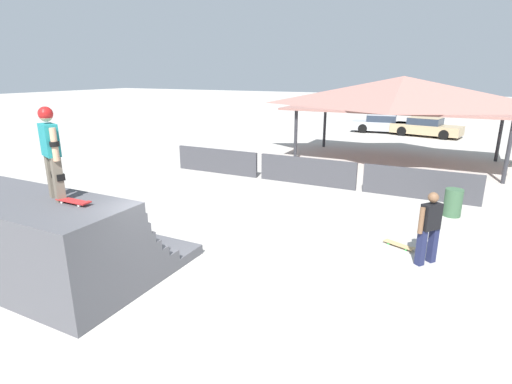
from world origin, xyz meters
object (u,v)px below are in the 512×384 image
(bystander_walking, at_px, (430,225))
(parked_car_tan, at_px, (426,127))
(skateboard_on_ground, at_px, (400,245))
(skateboard_on_deck, at_px, (74,201))
(skater_on_deck, at_px, (51,147))
(parked_car_silver, at_px, (382,124))
(trash_bin, at_px, (453,203))

(bystander_walking, relative_size, parked_car_tan, 0.36)
(bystander_walking, bearing_deg, skateboard_on_ground, -98.43)
(skateboard_on_deck, distance_m, bystander_walking, 7.49)
(skater_on_deck, height_order, skateboard_on_ground, skater_on_deck)
(skateboard_on_ground, relative_size, parked_car_tan, 0.17)
(bystander_walking, xyz_separation_m, parked_car_silver, (-4.70, 21.05, -0.35))
(skater_on_deck, relative_size, trash_bin, 2.10)
(bystander_walking, relative_size, parked_car_silver, 0.38)
(parked_car_silver, bearing_deg, skateboard_on_deck, -99.24)
(skateboard_on_deck, bearing_deg, parked_car_silver, 87.41)
(skater_on_deck, bearing_deg, parked_car_tan, 100.33)
(parked_car_tan, bearing_deg, trash_bin, -71.03)
(skater_on_deck, xyz_separation_m, skateboard_on_ground, (5.89, 4.99, -2.82))
(trash_bin, bearing_deg, skateboard_on_deck, -128.03)
(bystander_walking, height_order, parked_car_silver, bystander_walking)
(trash_bin, distance_m, parked_car_silver, 18.02)
(trash_bin, relative_size, parked_car_tan, 0.18)
(skateboard_on_deck, distance_m, trash_bin, 10.51)
(skateboard_on_deck, xyz_separation_m, skateboard_on_ground, (5.33, 5.07, -1.85))
(skater_on_deck, distance_m, skateboard_on_ground, 8.22)
(skateboard_on_ground, bearing_deg, trash_bin, 94.14)
(skater_on_deck, distance_m, parked_car_tan, 25.46)
(skateboard_on_deck, xyz_separation_m, parked_car_tan, (4.27, 24.97, -1.31))
(skateboard_on_ground, relative_size, trash_bin, 0.96)
(skateboard_on_ground, bearing_deg, skater_on_deck, -116.55)
(skateboard_on_ground, bearing_deg, parked_car_tan, 116.23)
(skater_on_deck, relative_size, skateboard_on_deck, 2.34)
(bystander_walking, xyz_separation_m, parked_car_tan, (-1.70, 20.55, -0.35))
(skater_on_deck, bearing_deg, parked_car_silver, 107.18)
(skater_on_deck, relative_size, skateboard_on_ground, 2.18)
(skater_on_deck, bearing_deg, skateboard_on_ground, 61.58)
(skateboard_on_ground, height_order, parked_car_tan, parked_car_tan)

